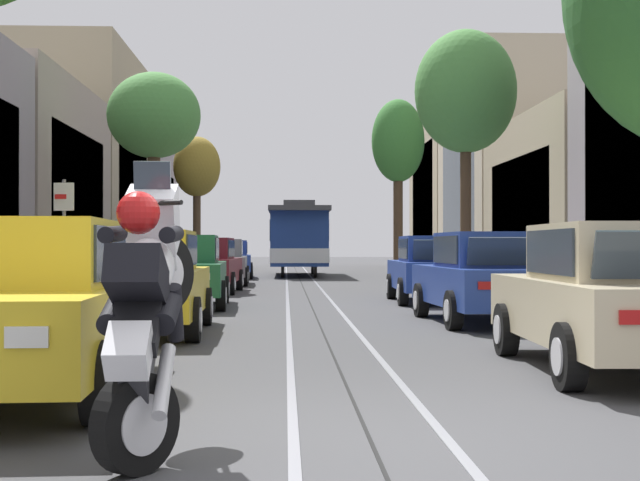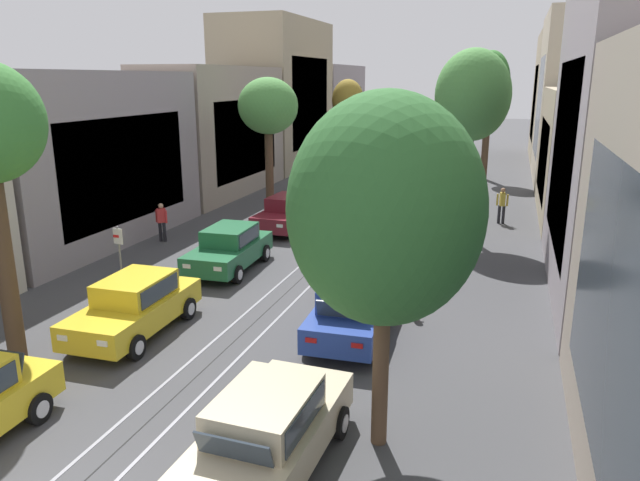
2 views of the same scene
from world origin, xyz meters
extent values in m
plane|color=#424244|center=(0.00, 23.37, 0.00)|extent=(160.00, 160.00, 0.00)
cube|color=gray|center=(-0.53, 27.21, 0.01)|extent=(0.08, 66.42, 0.01)
cube|color=gray|center=(0.53, 27.21, 0.01)|extent=(0.08, 66.42, 0.01)
cube|color=black|center=(0.00, 27.21, 0.00)|extent=(0.03, 66.42, 0.01)
cube|color=gray|center=(-10.45, 15.53, 3.52)|extent=(4.56, 11.38, 7.05)
cube|color=#2D3842|center=(-8.19, 15.53, 3.17)|extent=(0.04, 8.18, 4.23)
cube|color=gray|center=(-10.30, 27.21, 3.71)|extent=(4.26, 11.38, 7.42)
cube|color=#2D3842|center=(-8.19, 27.21, 3.34)|extent=(0.04, 8.18, 4.45)
cube|color=tan|center=(-11.04, 38.89, 5.49)|extent=(5.75, 11.38, 10.99)
cube|color=#2D3842|center=(-8.19, 38.89, 4.94)|extent=(0.04, 8.18, 6.59)
cube|color=gray|center=(-10.69, 50.58, 3.95)|extent=(5.04, 11.38, 7.89)
cube|color=#2D3842|center=(-8.19, 50.58, 3.55)|extent=(0.04, 8.18, 4.74)
cube|color=#2D3842|center=(8.19, 3.84, 3.37)|extent=(0.04, 8.18, 4.49)
cube|color=#2D3842|center=(8.19, 15.53, 4.38)|extent=(0.04, 8.18, 5.84)
cube|color=tan|center=(10.42, 27.21, 3.13)|extent=(4.50, 11.38, 6.27)
cube|color=#2D3842|center=(8.19, 27.21, 2.82)|extent=(0.04, 8.18, 3.76)
cube|color=#BCAD93|center=(11.16, 38.89, 5.43)|extent=(5.99, 11.38, 10.87)
cube|color=#2D3842|center=(8.19, 38.89, 4.89)|extent=(0.04, 8.18, 6.52)
cube|color=tan|center=(10.77, 50.58, 5.20)|extent=(5.21, 11.38, 10.40)
cube|color=#2D3842|center=(8.19, 50.58, 4.68)|extent=(0.04, 8.18, 6.24)
cube|color=#B21414|center=(-2.43, 4.18, 0.75)|extent=(0.28, 0.05, 0.12)
cube|color=#B21414|center=(-3.54, 4.14, 0.75)|extent=(0.28, 0.05, 0.12)
cylinder|color=black|center=(-2.08, 3.37, 0.32)|extent=(0.22, 0.65, 0.64)
cylinder|color=silver|center=(-1.97, 3.37, 0.32)|extent=(0.03, 0.35, 0.35)
cube|color=gold|center=(-2.78, 7.72, 0.65)|extent=(1.90, 4.34, 0.66)
cube|color=gold|center=(-2.78, 7.87, 1.28)|extent=(1.53, 2.10, 0.60)
cube|color=#2D3842|center=(-2.76, 7.03, 1.26)|extent=(1.34, 0.25, 0.47)
cube|color=#2D3842|center=(-2.81, 9.05, 1.26)|extent=(1.30, 0.23, 0.45)
cube|color=#2D3842|center=(-2.04, 7.89, 1.28)|extent=(0.07, 1.81, 0.47)
cube|color=#2D3842|center=(-3.53, 7.85, 1.28)|extent=(0.07, 1.81, 0.47)
cube|color=white|center=(-2.17, 5.57, 0.75)|extent=(0.28, 0.05, 0.14)
cube|color=#B21414|center=(-2.28, 9.89, 0.75)|extent=(0.28, 0.05, 0.12)
cube|color=white|center=(-3.29, 5.55, 0.75)|extent=(0.28, 0.05, 0.14)
cube|color=#B21414|center=(-3.39, 9.86, 0.75)|extent=(0.28, 0.05, 0.12)
cylinder|color=black|center=(-1.87, 6.41, 0.32)|extent=(0.22, 0.64, 0.64)
cylinder|color=silver|center=(-1.76, 6.41, 0.32)|extent=(0.03, 0.35, 0.35)
cylinder|color=black|center=(-3.63, 6.36, 0.32)|extent=(0.22, 0.64, 0.64)
cylinder|color=silver|center=(-3.74, 6.36, 0.32)|extent=(0.03, 0.35, 0.35)
cylinder|color=black|center=(-1.93, 9.07, 0.32)|extent=(0.22, 0.64, 0.64)
cylinder|color=silver|center=(-1.82, 9.08, 0.32)|extent=(0.03, 0.35, 0.35)
cylinder|color=black|center=(-3.69, 9.03, 0.32)|extent=(0.22, 0.64, 0.64)
cylinder|color=silver|center=(-3.80, 9.03, 0.32)|extent=(0.03, 0.35, 0.35)
cube|color=#1E6038|center=(-2.84, 13.62, 0.65)|extent=(1.97, 4.37, 0.66)
cube|color=#1E6038|center=(-2.85, 13.77, 1.28)|extent=(1.56, 2.12, 0.60)
cube|color=#2D3842|center=(-2.81, 12.93, 1.26)|extent=(1.34, 0.27, 0.47)
cube|color=#2D3842|center=(-2.89, 14.95, 1.26)|extent=(1.30, 0.25, 0.45)
cube|color=#2D3842|center=(-2.10, 13.80, 1.28)|extent=(0.10, 1.81, 0.47)
cube|color=#2D3842|center=(-3.59, 13.74, 1.28)|extent=(0.10, 1.81, 0.47)
cube|color=white|center=(-2.20, 11.48, 0.75)|extent=(0.28, 0.05, 0.14)
cube|color=#B21414|center=(-2.37, 15.80, 0.75)|extent=(0.28, 0.05, 0.12)
cube|color=white|center=(-3.31, 11.44, 0.75)|extent=(0.28, 0.05, 0.14)
cube|color=#B21414|center=(-3.48, 15.76, 0.75)|extent=(0.28, 0.05, 0.12)
cylinder|color=black|center=(-1.91, 12.32, 0.32)|extent=(0.22, 0.65, 0.64)
cylinder|color=silver|center=(-1.80, 12.33, 0.32)|extent=(0.03, 0.35, 0.35)
cylinder|color=black|center=(-3.67, 12.25, 0.32)|extent=(0.22, 0.65, 0.64)
cylinder|color=silver|center=(-3.78, 12.25, 0.32)|extent=(0.03, 0.35, 0.35)
cylinder|color=black|center=(-2.01, 14.99, 0.32)|extent=(0.22, 0.65, 0.64)
cylinder|color=silver|center=(-1.90, 14.99, 0.32)|extent=(0.03, 0.35, 0.35)
cylinder|color=black|center=(-3.77, 14.92, 0.32)|extent=(0.22, 0.65, 0.64)
cylinder|color=silver|center=(-3.88, 14.91, 0.32)|extent=(0.03, 0.35, 0.35)
cube|color=maroon|center=(-2.90, 19.74, 0.65)|extent=(1.94, 4.36, 0.66)
cube|color=maroon|center=(-2.90, 19.89, 1.28)|extent=(1.54, 2.11, 0.60)
cube|color=#2D3842|center=(-2.93, 19.05, 1.26)|extent=(1.34, 0.26, 0.47)
cube|color=#2D3842|center=(-2.86, 21.07, 1.26)|extent=(1.30, 0.24, 0.45)
cube|color=#2D3842|center=(-2.15, 19.86, 1.28)|extent=(0.09, 1.81, 0.47)
cube|color=#2D3842|center=(-3.65, 19.91, 1.28)|extent=(0.09, 1.81, 0.47)
cube|color=white|center=(-2.42, 17.56, 0.75)|extent=(0.28, 0.05, 0.14)
cube|color=#B21414|center=(-2.28, 21.88, 0.75)|extent=(0.28, 0.05, 0.12)
cube|color=white|center=(-3.53, 17.60, 0.75)|extent=(0.28, 0.05, 0.14)
cube|color=#B21414|center=(-3.39, 21.91, 0.75)|extent=(0.28, 0.05, 0.12)
cylinder|color=black|center=(-2.07, 18.38, 0.32)|extent=(0.22, 0.65, 0.64)
cylinder|color=silver|center=(-1.96, 18.37, 0.32)|extent=(0.03, 0.35, 0.35)
cylinder|color=black|center=(-3.83, 18.43, 0.32)|extent=(0.22, 0.65, 0.64)
cylinder|color=silver|center=(-3.94, 18.44, 0.32)|extent=(0.03, 0.35, 0.35)
cylinder|color=black|center=(-1.98, 21.04, 0.32)|extent=(0.22, 0.65, 0.64)
cylinder|color=silver|center=(-1.87, 21.04, 0.32)|extent=(0.03, 0.35, 0.35)
cylinder|color=black|center=(-3.74, 21.10, 0.32)|extent=(0.22, 0.65, 0.64)
cylinder|color=silver|center=(-3.85, 21.10, 0.32)|extent=(0.03, 0.35, 0.35)
cube|color=slate|center=(-2.85, 24.86, 0.65)|extent=(1.91, 4.35, 0.66)
cube|color=slate|center=(-2.85, 25.01, 1.28)|extent=(1.53, 2.10, 0.60)
cube|color=#2D3842|center=(-2.83, 24.17, 1.26)|extent=(1.34, 0.26, 0.47)
cube|color=#2D3842|center=(-2.88, 26.19, 1.26)|extent=(1.30, 0.23, 0.45)
cube|color=#2D3842|center=(-2.10, 25.03, 1.28)|extent=(0.08, 1.81, 0.47)
cube|color=#2D3842|center=(-3.60, 24.99, 1.28)|extent=(0.08, 1.81, 0.47)
cube|color=white|center=(-2.23, 22.71, 0.75)|extent=(0.28, 0.05, 0.14)
cube|color=#B21414|center=(-2.34, 27.03, 0.75)|extent=(0.28, 0.05, 0.12)
cube|color=white|center=(-3.35, 22.68, 0.75)|extent=(0.28, 0.05, 0.14)
cube|color=#B21414|center=(-3.46, 27.00, 0.75)|extent=(0.28, 0.05, 0.12)
cylinder|color=black|center=(-1.93, 23.55, 0.32)|extent=(0.22, 0.64, 0.64)
cylinder|color=silver|center=(-1.82, 23.55, 0.32)|extent=(0.03, 0.35, 0.35)
cylinder|color=black|center=(-3.69, 23.50, 0.32)|extent=(0.22, 0.64, 0.64)
cylinder|color=silver|center=(-3.80, 23.50, 0.32)|extent=(0.03, 0.35, 0.35)
cylinder|color=black|center=(-2.00, 26.21, 0.32)|extent=(0.22, 0.64, 0.64)
cylinder|color=silver|center=(-1.89, 26.22, 0.32)|extent=(0.03, 0.35, 0.35)
cylinder|color=black|center=(-3.76, 26.17, 0.32)|extent=(0.22, 0.64, 0.64)
cylinder|color=silver|center=(-3.87, 26.16, 0.32)|extent=(0.03, 0.35, 0.35)
cube|color=#233D93|center=(-2.93, 31.16, 0.65)|extent=(1.97, 4.37, 0.66)
cube|color=#233D93|center=(-2.93, 31.31, 1.28)|extent=(1.56, 2.12, 0.60)
cube|color=#2D3842|center=(-2.90, 30.48, 1.26)|extent=(1.34, 0.27, 0.47)
cube|color=#2D3842|center=(-2.98, 32.49, 1.26)|extent=(1.30, 0.25, 0.45)
cube|color=#2D3842|center=(-2.19, 31.34, 1.28)|extent=(0.10, 1.81, 0.47)
cube|color=#2D3842|center=(-3.68, 31.28, 1.28)|extent=(0.10, 1.81, 0.47)
cube|color=white|center=(-2.28, 29.03, 0.75)|extent=(0.28, 0.05, 0.14)
cube|color=#B21414|center=(-2.46, 33.34, 0.75)|extent=(0.28, 0.05, 0.12)
cube|color=white|center=(-3.40, 28.98, 0.75)|extent=(0.28, 0.05, 0.14)
cube|color=#B21414|center=(-3.57, 33.30, 0.75)|extent=(0.28, 0.05, 0.12)
cylinder|color=black|center=(-2.00, 29.87, 0.32)|extent=(0.23, 0.65, 0.64)
cylinder|color=silver|center=(-1.89, 29.87, 0.32)|extent=(0.03, 0.35, 0.35)
cylinder|color=black|center=(-3.75, 29.80, 0.32)|extent=(0.23, 0.65, 0.64)
cylinder|color=silver|center=(-3.86, 29.79, 0.32)|extent=(0.03, 0.35, 0.35)
cylinder|color=black|center=(-2.10, 32.53, 0.32)|extent=(0.23, 0.65, 0.64)
cylinder|color=silver|center=(-1.99, 32.53, 0.32)|extent=(0.03, 0.35, 0.35)
cylinder|color=black|center=(-3.86, 32.46, 0.32)|extent=(0.23, 0.65, 0.64)
cylinder|color=silver|center=(-3.97, 32.46, 0.32)|extent=(0.03, 0.35, 0.35)
cube|color=#C1B28E|center=(2.95, 3.43, 0.65)|extent=(1.94, 4.35, 0.66)
cube|color=#C1B28E|center=(2.95, 3.28, 1.28)|extent=(1.54, 2.11, 0.60)
cube|color=#2D3842|center=(2.97, 4.12, 1.26)|extent=(1.34, 0.26, 0.47)
cube|color=#2D3842|center=(2.91, 2.10, 1.26)|extent=(1.30, 0.24, 0.45)
cube|color=#2D3842|center=(2.20, 3.30, 1.28)|extent=(0.09, 1.81, 0.47)
cube|color=#2D3842|center=(3.69, 3.26, 1.28)|extent=(0.09, 1.81, 0.47)
cube|color=white|center=(2.46, 5.61, 0.75)|extent=(0.28, 0.05, 0.14)
cube|color=white|center=(3.58, 5.57, 0.75)|extent=(0.28, 0.05, 0.14)
cylinder|color=black|center=(2.11, 4.79, 0.32)|extent=(0.22, 0.65, 0.64)
cylinder|color=silver|center=(2.00, 4.79, 0.32)|extent=(0.03, 0.35, 0.35)
cylinder|color=black|center=(3.87, 4.74, 0.32)|extent=(0.22, 0.65, 0.64)
cylinder|color=silver|center=(3.98, 4.73, 0.32)|extent=(0.03, 0.35, 0.35)
cube|color=#233D93|center=(2.91, 9.42, 0.65)|extent=(1.97, 4.37, 0.66)
cube|color=#233D93|center=(2.92, 9.27, 1.28)|extent=(1.56, 2.12, 0.60)
cube|color=#2D3842|center=(2.88, 10.11, 1.26)|extent=(1.34, 0.28, 0.47)
cube|color=#2D3842|center=(2.97, 8.09, 1.26)|extent=(1.30, 0.25, 0.45)
cube|color=#2D3842|center=(2.17, 9.24, 1.28)|extent=(0.10, 1.81, 0.47)
cube|color=#2D3842|center=(3.66, 9.30, 1.28)|extent=(0.10, 1.81, 0.47)
cube|color=white|center=(2.27, 11.55, 0.75)|extent=(0.28, 0.05, 0.14)
cube|color=#B21414|center=(2.44, 7.24, 0.75)|extent=(0.28, 0.05, 0.12)
cube|color=white|center=(3.38, 11.60, 0.75)|extent=(0.28, 0.05, 0.14)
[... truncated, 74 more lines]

